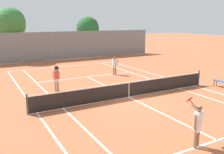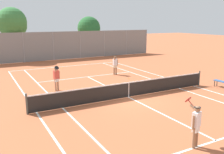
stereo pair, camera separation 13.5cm
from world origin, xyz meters
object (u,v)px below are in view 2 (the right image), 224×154
object	(u,v)px
loose_tennis_ball_0	(129,79)
courtside_bench	(224,82)
tree_behind_right	(89,29)
player_far_left	(56,77)
tree_behind_left	(13,23)
loose_tennis_ball_1	(62,68)
tennis_net	(129,89)
player_far_right	(115,64)
player_near_side	(196,124)

from	to	relation	value
loose_tennis_ball_0	courtside_bench	distance (m)	6.95
tree_behind_right	courtside_bench	bearing A→B (deg)	-87.96
player_far_left	tree_behind_left	bearing A→B (deg)	92.12
loose_tennis_ball_1	courtside_bench	xyz separation A→B (m)	(7.59, -12.47, 0.38)
tennis_net	courtside_bench	xyz separation A→B (m)	(6.86, -1.35, -0.10)
tennis_net	tree_behind_left	bearing A→B (deg)	102.29
player_far_right	tree_behind_left	size ratio (longest dim) A/B	0.27
player_far_left	player_far_right	bearing A→B (deg)	23.75
player_near_side	tree_behind_left	world-z (taller)	tree_behind_left
player_far_left	tree_behind_right	size ratio (longest dim) A/B	0.35
tree_behind_right	loose_tennis_ball_1	bearing A→B (deg)	-126.96
player_far_left	tree_behind_left	xyz separation A→B (m)	(-0.55, 14.78, 3.33)
courtside_bench	tennis_net	bearing A→B (deg)	168.82
player_near_side	loose_tennis_ball_1	size ratio (longest dim) A/B	26.88
player_far_left	courtside_bench	xyz separation A→B (m)	(10.28, -4.82, -0.52)
player_far_left	player_far_right	world-z (taller)	player_far_left
loose_tennis_ball_0	loose_tennis_ball_1	world-z (taller)	same
loose_tennis_ball_0	player_far_left	bearing A→B (deg)	-173.86
tree_behind_left	tree_behind_right	size ratio (longest dim) A/B	1.18
player_near_side	player_far_right	world-z (taller)	player_near_side
player_far_left	courtside_bench	world-z (taller)	player_far_left
player_far_right	player_near_side	bearing A→B (deg)	-106.02
loose_tennis_ball_1	tennis_net	bearing A→B (deg)	-86.20
tennis_net	loose_tennis_ball_0	bearing A→B (deg)	57.84
player_near_side	loose_tennis_ball_1	distance (m)	17.49
player_far_left	tree_behind_right	bearing A→B (deg)	60.35
courtside_bench	tree_behind_left	bearing A→B (deg)	118.93
tennis_net	loose_tennis_ball_0	size ratio (longest dim) A/B	181.82
courtside_bench	tree_behind_left	xyz separation A→B (m)	(-10.83, 19.60, 3.84)
player_far_left	tree_behind_right	world-z (taller)	tree_behind_right
tennis_net	player_near_side	world-z (taller)	player_near_side
tree_behind_left	loose_tennis_ball_0	bearing A→B (deg)	-65.09
player_far_left	tree_behind_right	distance (m)	19.39
loose_tennis_ball_0	tree_behind_right	world-z (taller)	tree_behind_right
loose_tennis_ball_0	player_far_right	bearing A→B (deg)	94.76
tree_behind_left	tree_behind_right	distance (m)	10.28
player_far_left	loose_tennis_ball_0	bearing A→B (deg)	6.14
player_far_left	courtside_bench	distance (m)	11.37
loose_tennis_ball_0	tree_behind_right	bearing A→B (deg)	77.71
tennis_net	loose_tennis_ball_1	distance (m)	11.15
player_far_left	courtside_bench	size ratio (longest dim) A/B	1.18
player_near_side	loose_tennis_ball_0	world-z (taller)	player_near_side
player_far_right	loose_tennis_ball_0	distance (m)	2.13
player_near_side	player_far_left	xyz separation A→B (m)	(-2.30, 9.82, 0.00)
player_near_side	loose_tennis_ball_1	bearing A→B (deg)	88.71
player_near_side	tree_behind_right	size ratio (longest dim) A/B	0.35
tennis_net	player_near_side	distance (m)	6.46
loose_tennis_ball_0	tree_behind_left	distance (m)	16.14
loose_tennis_ball_0	courtside_bench	xyz separation A→B (m)	(4.27, -5.47, 0.38)
courtside_bench	player_far_left	bearing A→B (deg)	154.87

